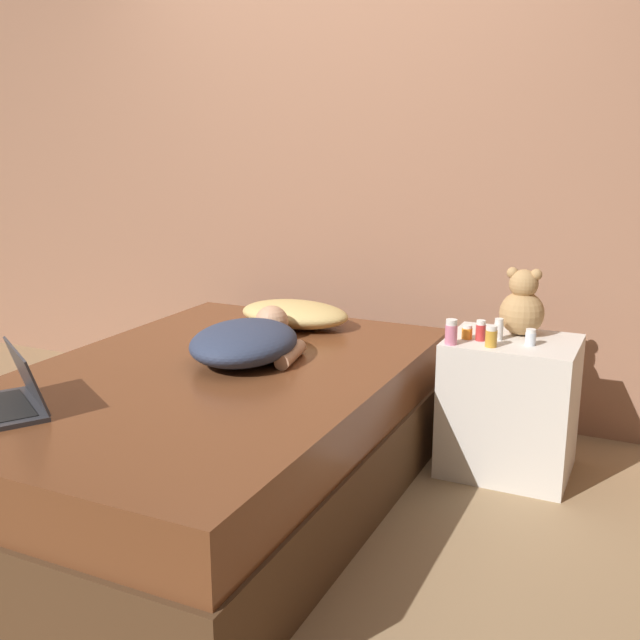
# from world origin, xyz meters

# --- Properties ---
(ground_plane) EXTENTS (12.00, 12.00, 0.00)m
(ground_plane) POSITION_xyz_m (0.00, 0.00, 0.00)
(ground_plane) COLOR #937551
(wall_back) EXTENTS (8.00, 0.06, 2.60)m
(wall_back) POSITION_xyz_m (0.00, 1.31, 1.30)
(wall_back) COLOR #996B51
(wall_back) RESTS_ON ground_plane
(bed) EXTENTS (1.37, 2.06, 0.53)m
(bed) POSITION_xyz_m (0.00, 0.00, 0.26)
(bed) COLOR #4C331E
(bed) RESTS_ON ground_plane
(nightstand) EXTENTS (0.53, 0.44, 0.58)m
(nightstand) POSITION_xyz_m (1.01, 0.75, 0.29)
(nightstand) COLOR silver
(nightstand) RESTS_ON ground_plane
(pillow) EXTENTS (0.53, 0.34, 0.12)m
(pillow) POSITION_xyz_m (-0.01, 0.75, 0.59)
(pillow) COLOR tan
(pillow) RESTS_ON bed
(person_lying) EXTENTS (0.51, 0.71, 0.15)m
(person_lying) POSITION_xyz_m (0.06, 0.21, 0.60)
(person_lying) COLOR #2D3851
(person_lying) RESTS_ON bed
(laptop) EXTENTS (0.41, 0.36, 0.21)m
(laptop) POSITION_xyz_m (-0.35, -0.62, 0.58)
(laptop) COLOR #333338
(laptop) RESTS_ON bed
(teddy_bear) EXTENTS (0.19, 0.19, 0.29)m
(teddy_bear) POSITION_xyz_m (1.02, 0.84, 0.71)
(teddy_bear) COLOR tan
(teddy_bear) RESTS_ON nightstand
(bottle_clear) EXTENTS (0.04, 0.04, 0.07)m
(bottle_clear) POSITION_xyz_m (1.09, 0.69, 0.62)
(bottle_clear) COLOR silver
(bottle_clear) RESTS_ON nightstand
(bottle_red) EXTENTS (0.04, 0.04, 0.09)m
(bottle_red) POSITION_xyz_m (0.89, 0.67, 0.63)
(bottle_red) COLOR #B72D2D
(bottle_red) RESTS_ON nightstand
(bottle_pink) EXTENTS (0.05, 0.05, 0.10)m
(bottle_pink) POSITION_xyz_m (0.79, 0.57, 0.63)
(bottle_pink) COLOR pink
(bottle_pink) RESTS_ON nightstand
(bottle_white) EXTENTS (0.04, 0.04, 0.09)m
(bottle_white) POSITION_xyz_m (0.95, 0.72, 0.63)
(bottle_white) COLOR white
(bottle_white) RESTS_ON nightstand
(bottle_amber) EXTENTS (0.05, 0.05, 0.09)m
(bottle_amber) POSITION_xyz_m (0.95, 0.60, 0.63)
(bottle_amber) COLOR gold
(bottle_amber) RESTS_ON nightstand
(bottle_orange) EXTENTS (0.04, 0.04, 0.06)m
(bottle_orange) POSITION_xyz_m (0.83, 0.68, 0.61)
(bottle_orange) COLOR orange
(bottle_orange) RESTS_ON nightstand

